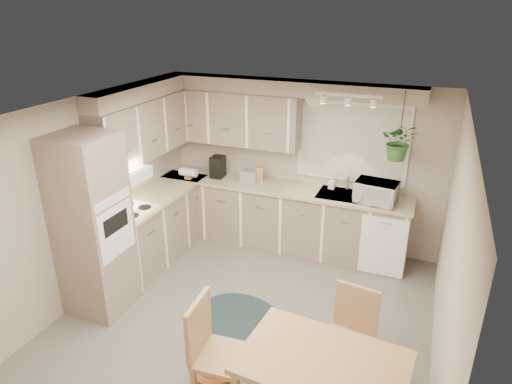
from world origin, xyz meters
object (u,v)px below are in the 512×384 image
at_px(microwave, 376,190).
at_px(pet_bed, 215,371).
at_px(braided_rug, 242,318).
at_px(chair_back, 347,340).
at_px(chair_left, 223,354).

bearing_deg(microwave, pet_bed, -105.85).
bearing_deg(pet_bed, braided_rug, 95.77).
xyz_separation_m(chair_back, braided_rug, (-1.26, 0.48, -0.47)).
bearing_deg(chair_left, microwave, 159.12).
xyz_separation_m(chair_left, braided_rug, (-0.29, 1.10, -0.51)).
xyz_separation_m(chair_left, chair_back, (0.97, 0.62, -0.04)).
height_order(chair_back, pet_bed, chair_back).
distance_m(pet_bed, microwave, 3.00).
bearing_deg(chair_left, chair_back, 118.80).
height_order(chair_left, pet_bed, chair_left).
distance_m(chair_back, microwave, 2.29).
distance_m(chair_left, chair_back, 1.16).
height_order(braided_rug, microwave, microwave).
bearing_deg(braided_rug, pet_bed, -84.23).
relative_size(chair_back, pet_bed, 2.04).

